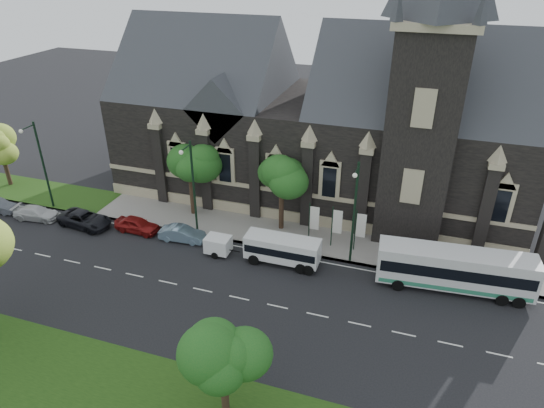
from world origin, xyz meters
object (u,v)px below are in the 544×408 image
at_px(street_lamp_mid, 192,184).
at_px(banner_flag_right, 359,228).
at_px(street_lamp_far, 41,161).
at_px(banner_flag_left, 313,220).
at_px(shuttle_bus, 283,249).
at_px(car_far_white, 36,213).
at_px(tree_walk_right, 285,171).
at_px(car_far_black, 85,219).
at_px(car_far_red, 137,225).
at_px(banner_flag_center, 335,224).
at_px(tour_coach, 455,269).
at_px(sedan, 182,234).
at_px(box_trailer, 218,244).
at_px(tree_walk_left, 192,160).
at_px(street_lamp_near, 354,209).
at_px(tree_walk_far, 3,146).
at_px(tree_park_east, 227,350).

distance_m(street_lamp_mid, banner_flag_right, 14.67).
bearing_deg(street_lamp_far, banner_flag_left, 4.15).
bearing_deg(banner_flag_right, banner_flag_left, 180.00).
relative_size(shuttle_bus, car_far_white, 1.41).
relative_size(tree_walk_right, car_far_black, 1.50).
distance_m(street_lamp_far, car_far_red, 11.52).
xyz_separation_m(street_lamp_far, banner_flag_center, (28.29, 1.91, -2.73)).
height_order(tour_coach, car_far_white, tour_coach).
xyz_separation_m(tree_walk_right, banner_flag_center, (5.08, -1.71, -3.43)).
relative_size(banner_flag_center, car_far_black, 0.77).
distance_m(banner_flag_center, sedan, 13.54).
distance_m(banner_flag_center, box_trailer, 10.12).
height_order(tree_walk_left, banner_flag_center, tree_walk_left).
height_order(tree_walk_right, street_lamp_near, street_lamp_near).
bearing_deg(car_far_white, street_lamp_near, -93.39).
relative_size(tour_coach, car_far_red, 2.76).
bearing_deg(street_lamp_mid, box_trailer, -34.31).
bearing_deg(car_far_white, tour_coach, -95.60).
bearing_deg(banner_flag_right, street_lamp_near, -98.56).
height_order(street_lamp_far, car_far_red, street_lamp_far).
bearing_deg(banner_flag_center, tree_walk_far, 178.14).
distance_m(street_lamp_near, sedan, 15.47).
distance_m(banner_flag_right, sedan, 15.47).
height_order(tree_park_east, sedan, tree_park_east).
bearing_deg(sedan, tree_park_east, -149.29).
xyz_separation_m(tree_walk_right, street_lamp_near, (6.79, -3.62, -0.71)).
bearing_deg(car_far_white, tree_park_east, -126.20).
relative_size(tree_walk_left, street_lamp_far, 0.85).
xyz_separation_m(tree_walk_right, tree_walk_far, (-31.04, -0.54, -1.20)).
height_order(tree_walk_far, car_far_white, tree_walk_far).
xyz_separation_m(tree_walk_right, car_far_black, (-17.81, -5.43, -5.10)).
bearing_deg(shuttle_bus, tour_coach, 3.20).
distance_m(tree_walk_far, tour_coach, 46.09).
bearing_deg(tree_walk_far, shuttle_bus, -8.39).
relative_size(tree_walk_right, tree_walk_left, 1.02).
xyz_separation_m(tree_walk_left, banner_flag_left, (12.08, -1.70, -3.35)).
relative_size(tree_walk_far, car_far_white, 1.44).
relative_size(street_lamp_far, car_far_red, 2.15).
height_order(tree_park_east, box_trailer, tree_park_east).
relative_size(tree_walk_left, banner_flag_center, 1.91).
height_order(banner_flag_center, box_trailer, banner_flag_center).
bearing_deg(shuttle_bus, tree_park_east, -84.70).
distance_m(tree_walk_right, car_far_white, 24.36).
bearing_deg(banner_flag_left, box_trailer, -150.53).
distance_m(tree_park_east, street_lamp_far, 30.90).
distance_m(tree_walk_right, tree_walk_left, 9.01).
bearing_deg(street_lamp_near, car_far_white, -175.87).
xyz_separation_m(street_lamp_mid, car_far_red, (-5.41, -1.15, -4.40)).
bearing_deg(tree_walk_left, street_lamp_near, -12.87).
xyz_separation_m(street_lamp_far, box_trailer, (19.13, -2.14, -4.20)).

